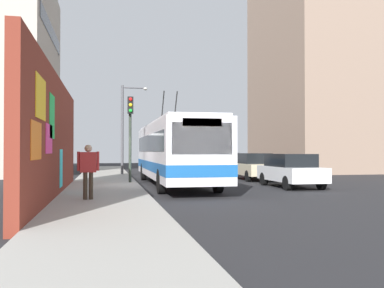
% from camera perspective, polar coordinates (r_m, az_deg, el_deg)
% --- Properties ---
extents(ground_plane, '(80.00, 80.00, 0.00)m').
position_cam_1_polar(ground_plane, '(19.92, -7.14, -5.88)').
color(ground_plane, '#232326').
extents(sidewalk_slab, '(48.00, 3.20, 0.15)m').
position_cam_1_polar(sidewalk_slab, '(19.86, -11.77, -5.67)').
color(sidewalk_slab, '#9E9B93').
rests_on(sidewalk_slab, ground_plane).
extents(graffiti_wall, '(14.08, 0.32, 4.38)m').
position_cam_1_polar(graffiti_wall, '(15.91, -18.10, 0.81)').
color(graffiti_wall, maroon).
rests_on(graffiti_wall, ground_plane).
extents(building_far_left, '(13.25, 7.11, 14.74)m').
position_cam_1_polar(building_far_left, '(34.82, -24.40, 8.49)').
color(building_far_left, '#B2A899').
rests_on(building_far_left, ground_plane).
extents(building_far_right, '(12.20, 9.73, 21.15)m').
position_cam_1_polar(building_far_right, '(39.22, 17.39, 12.16)').
color(building_far_right, gray).
rests_on(building_far_right, ground_plane).
extents(city_bus, '(12.48, 2.62, 4.88)m').
position_cam_1_polar(city_bus, '(20.97, -2.42, -0.89)').
color(city_bus, silver).
rests_on(city_bus, ground_plane).
extents(parked_car_white, '(4.19, 1.82, 1.58)m').
position_cam_1_polar(parked_car_white, '(20.41, 13.19, -3.40)').
color(parked_car_white, white).
rests_on(parked_car_white, ground_plane).
extents(parked_car_champagne, '(4.53, 1.76, 1.58)m').
position_cam_1_polar(parked_car_champagne, '(25.34, 8.13, -2.93)').
color(parked_car_champagne, '#C6B793').
rests_on(parked_car_champagne, ground_plane).
extents(parked_car_red, '(4.74, 1.77, 1.58)m').
position_cam_1_polar(parked_car_red, '(31.39, 4.21, -2.54)').
color(parked_car_red, '#B21E19').
rests_on(parked_car_red, ground_plane).
extents(pedestrian_near_wall, '(0.24, 0.70, 1.77)m').
position_cam_1_polar(pedestrian_near_wall, '(14.06, -13.87, -3.02)').
color(pedestrian_near_wall, '#3F3326').
rests_on(pedestrian_near_wall, sidewalk_slab).
extents(traffic_light, '(0.49, 0.28, 4.29)m').
position_cam_1_polar(traffic_light, '(21.20, -8.35, 2.61)').
color(traffic_light, '#2D382D').
rests_on(traffic_light, sidewalk_slab).
extents(street_lamp, '(0.44, 1.79, 6.02)m').
position_cam_1_polar(street_lamp, '(28.97, -8.99, 2.89)').
color(street_lamp, '#4C4C51').
rests_on(street_lamp, sidewalk_slab).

